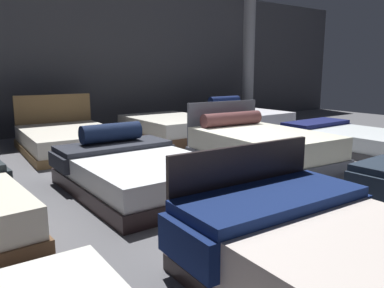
{
  "coord_description": "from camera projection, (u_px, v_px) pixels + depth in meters",
  "views": [
    {
      "loc": [
        -3.16,
        -4.0,
        1.45
      ],
      "look_at": [
        -0.19,
        0.15,
        0.45
      ],
      "focal_mm": 35.77,
      "sensor_mm": 36.0,
      "label": 1
    }
  ],
  "objects": [
    {
      "name": "bed_7",
      "position": [
        347.0,
        139.0,
        7.0
      ],
      "size": [
        1.54,
        2.18,
        0.45
      ],
      "rotation": [
        0.0,
        0.0,
        0.02
      ],
      "color": "#353438",
      "rests_on": "ground_plane"
    },
    {
      "name": "bed_9",
      "position": [
        69.0,
        140.0,
        6.84
      ],
      "size": [
        1.66,
        2.24,
        0.96
      ],
      "rotation": [
        0.0,
        0.0,
        -0.05
      ],
      "color": "brown",
      "rests_on": "ground_plane"
    },
    {
      "name": "showroom_back_wall",
      "position": [
        81.0,
        56.0,
        8.78
      ],
      "size": [
        18.0,
        0.06,
        3.5
      ],
      "primitive_type": "cube",
      "color": "#47474C",
      "rests_on": "ground_plane"
    },
    {
      "name": "bed_1",
      "position": [
        344.0,
        265.0,
        2.39
      ],
      "size": [
        1.64,
        2.17,
        0.85
      ],
      "rotation": [
        0.0,
        0.0,
        -0.03
      ],
      "color": "black",
      "rests_on": "ground_plane"
    },
    {
      "name": "bed_5",
      "position": [
        137.0,
        171.0,
        4.64
      ],
      "size": [
        1.55,
        2.12,
        0.74
      ],
      "rotation": [
        0.0,
        0.0,
        0.01
      ],
      "color": "black",
      "rests_on": "ground_plane"
    },
    {
      "name": "bed_11",
      "position": [
        243.0,
        119.0,
        9.22
      ],
      "size": [
        1.53,
        2.01,
        0.78
      ],
      "rotation": [
        0.0,
        0.0,
        0.01
      ],
      "color": "#2D332E",
      "rests_on": "ground_plane"
    },
    {
      "name": "bed_6",
      "position": [
        261.0,
        147.0,
        5.85
      ],
      "size": [
        1.63,
        2.17,
        0.91
      ],
      "rotation": [
        0.0,
        0.0,
        -0.06
      ],
      "color": "#4D505E",
      "rests_on": "ground_plane"
    },
    {
      "name": "support_pillar",
      "position": [
        249.0,
        58.0,
        10.72
      ],
      "size": [
        0.32,
        0.32,
        3.5
      ],
      "primitive_type": "cylinder",
      "color": "#99999E",
      "rests_on": "ground_plane"
    },
    {
      "name": "ground_plane",
      "position": [
        209.0,
        177.0,
        5.28
      ],
      "size": [
        18.0,
        18.0,
        0.02
      ],
      "primitive_type": "cube",
      "color": "#5B5B60"
    },
    {
      "name": "bed_10",
      "position": [
        171.0,
        128.0,
        8.06
      ],
      "size": [
        1.55,
        2.07,
        0.47
      ],
      "rotation": [
        0.0,
        0.0,
        0.01
      ],
      "color": "brown",
      "rests_on": "ground_plane"
    }
  ]
}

